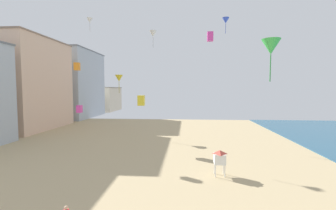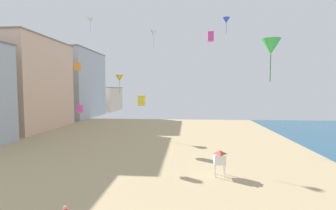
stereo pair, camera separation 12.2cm
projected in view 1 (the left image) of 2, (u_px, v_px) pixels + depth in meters
boardwalk_hotel_mid at (27, 84)px, 49.99m from camera, size 11.53×18.47×19.30m
boardwalk_hotel_far at (75, 84)px, 71.50m from camera, size 11.86×20.22×20.17m
boardwalk_hotel_distant at (101, 99)px, 93.00m from camera, size 12.95×15.84×9.35m
lifeguard_stand at (220, 157)px, 22.97m from camera, size 1.10×1.10×2.55m
kite_yellow_box at (141, 100)px, 33.93m from camera, size 0.94×0.94×1.48m
kite_magenta_box at (210, 37)px, 36.66m from camera, size 0.90×0.90×1.42m
kite_white_delta at (153, 34)px, 43.55m from camera, size 1.37×1.37×3.11m
kite_orange_box at (77, 66)px, 32.22m from camera, size 0.67×0.67×1.06m
kite_blue_delta at (226, 21)px, 39.37m from camera, size 1.17×1.17×2.65m
kite_yellow_delta at (119, 78)px, 44.07m from camera, size 1.51×1.51×3.44m
kite_magenta_box_2 at (79, 109)px, 29.60m from camera, size 0.59×0.59×0.93m
kite_green_delta at (271, 47)px, 19.61m from camera, size 1.57×1.57×3.56m
kite_white_delta_2 at (90, 20)px, 37.45m from camera, size 0.93×0.93×2.12m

